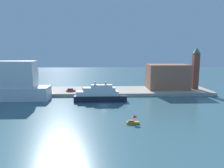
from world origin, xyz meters
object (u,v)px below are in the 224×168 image
object	(u,v)px
person_figure	(83,89)
mooring_bollard	(111,93)
large_yacht	(100,95)
small_motorboat	(133,120)
parked_car	(71,90)
harbor_building	(167,77)
bell_tower	(196,67)

from	to	relation	value
person_figure	mooring_bollard	world-z (taller)	person_figure
large_yacht	person_figure	world-z (taller)	large_yacht
small_motorboat	parked_car	world-z (taller)	parked_car
small_motorboat	harbor_building	world-z (taller)	harbor_building
bell_tower	mooring_bollard	xyz separation A→B (m)	(-45.06, -10.78, -11.55)
parked_car	mooring_bollard	bearing A→B (deg)	-14.46
harbor_building	bell_tower	world-z (taller)	bell_tower
harbor_building	mooring_bollard	xyz separation A→B (m)	(-30.43, -11.95, -6.23)
person_figure	small_motorboat	bearing A→B (deg)	-66.96
large_yacht	person_figure	size ratio (longest dim) A/B	12.83
person_figure	mooring_bollard	xyz separation A→B (m)	(14.57, -7.49, -0.51)
small_motorboat	bell_tower	world-z (taller)	bell_tower
large_yacht	small_motorboat	world-z (taller)	large_yacht
harbor_building	bell_tower	bearing A→B (deg)	-4.56
large_yacht	small_motorboat	xyz separation A→B (m)	(10.79, -28.96, -1.89)
large_yacht	mooring_bollard	distance (m)	11.77
parked_car	mooring_bollard	distance (m)	21.09
bell_tower	harbor_building	bearing A→B (deg)	175.44
person_figure	mooring_bollard	bearing A→B (deg)	-27.20
harbor_building	mooring_bollard	size ratio (longest dim) A/B	33.77
bell_tower	mooring_bollard	distance (m)	47.75
parked_car	large_yacht	bearing A→B (deg)	-46.24
bell_tower	person_figure	distance (m)	60.73
bell_tower	parked_car	bearing A→B (deg)	-175.19
large_yacht	person_figure	xyz separation A→B (m)	(-9.12, 17.86, -0.67)
small_motorboat	bell_tower	xyz separation A→B (m)	(39.71, 50.11, 12.25)
bell_tower	person_figure	bearing A→B (deg)	-176.84
harbor_building	large_yacht	bearing A→B (deg)	-148.11
bell_tower	parked_car	world-z (taller)	bell_tower
mooring_bollard	bell_tower	bearing A→B (deg)	13.45
small_motorboat	bell_tower	size ratio (longest dim) A/B	0.17
small_motorboat	person_figure	size ratio (longest dim) A/B	2.17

